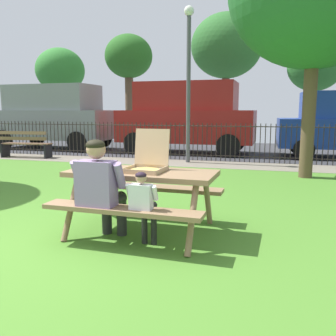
# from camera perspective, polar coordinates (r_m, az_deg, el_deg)

# --- Properties ---
(ground) EXTENTS (28.00, 11.62, 0.02)m
(ground) POSITION_cam_1_polar(r_m,az_deg,el_deg) (5.86, -11.68, -6.15)
(ground) COLOR #4B822A
(cobblestone_walkway) EXTENTS (28.00, 1.40, 0.01)m
(cobblestone_walkway) POSITION_cam_1_polar(r_m,az_deg,el_deg) (10.56, 1.24, 0.78)
(cobblestone_walkway) COLOR gray
(street_asphalt) EXTENTS (28.00, 6.62, 0.01)m
(street_asphalt) POSITION_cam_1_polar(r_m,az_deg,el_deg) (14.45, 5.30, 2.94)
(street_asphalt) COLOR #38383D
(picnic_table_foreground) EXTENTS (1.84, 1.53, 0.79)m
(picnic_table_foreground) POSITION_cam_1_polar(r_m,az_deg,el_deg) (4.49, -4.12, -2.63)
(picnic_table_foreground) COLOR #8F6D4D
(picnic_table_foreground) RESTS_ON ground
(pizza_box_open) EXTENTS (0.47, 0.52, 0.50)m
(pizza_box_open) POSITION_cam_1_polar(r_m,az_deg,el_deg) (4.45, -3.26, 0.77)
(pizza_box_open) COLOR tan
(pizza_box_open) RESTS_ON picnic_table_foreground
(pizza_slice_on_table) EXTENTS (0.24, 0.30, 0.02)m
(pizza_slice_on_table) POSITION_cam_1_polar(r_m,az_deg,el_deg) (4.68, -9.95, -0.03)
(pizza_slice_on_table) COLOR #F4D764
(pizza_slice_on_table) RESTS_ON picnic_table_foreground
(adult_at_table) EXTENTS (0.62, 0.60, 1.19)m
(adult_at_table) POSITION_cam_1_polar(r_m,az_deg,el_deg) (4.15, -10.44, -2.86)
(adult_at_table) COLOR #272727
(adult_at_table) RESTS_ON ground
(child_at_table) EXTENTS (0.35, 0.34, 0.86)m
(child_at_table) POSITION_cam_1_polar(r_m,az_deg,el_deg) (3.95, -3.83, -5.39)
(child_at_table) COLOR black
(child_at_table) RESTS_ON ground
(iron_fence_streetside) EXTENTS (22.15, 0.03, 1.13)m
(iron_fence_streetside) POSITION_cam_1_polar(r_m,az_deg,el_deg) (11.17, 2.16, 4.21)
(iron_fence_streetside) COLOR #2D2823
(iron_fence_streetside) RESTS_ON ground
(park_bench_left) EXTENTS (1.63, 0.60, 0.85)m
(park_bench_left) POSITION_cam_1_polar(r_m,az_deg,el_deg) (12.58, -21.27, 3.41)
(park_bench_left) COLOR brown
(park_bench_left) RESTS_ON ground
(lamp_post_walkway) EXTENTS (0.28, 0.28, 4.34)m
(lamp_post_walkway) POSITION_cam_1_polar(r_m,az_deg,el_deg) (10.66, 3.22, 15.02)
(lamp_post_walkway) COLOR #4C4C51
(lamp_post_walkway) RESTS_ON ground
(parked_car_left) EXTENTS (4.76, 2.19, 2.46)m
(parked_car_left) POSITION_cam_1_polar(r_m,az_deg,el_deg) (15.13, -17.36, 7.82)
(parked_car_left) COLOR gray
(parked_car_left) RESTS_ON ground
(parked_car_center) EXTENTS (4.72, 2.11, 2.46)m
(parked_car_center) POSITION_cam_1_polar(r_m,az_deg,el_deg) (13.00, 2.94, 8.10)
(parked_car_center) COLOR maroon
(parked_car_center) RESTS_ON ground
(far_tree_left) EXTENTS (2.81, 2.81, 5.08)m
(far_tree_left) POSITION_cam_1_polar(r_m,az_deg,el_deg) (22.97, -16.42, 14.27)
(far_tree_left) COLOR brown
(far_tree_left) RESTS_ON ground
(far_tree_midleft) EXTENTS (2.61, 2.61, 5.61)m
(far_tree_midleft) POSITION_cam_1_polar(r_m,az_deg,el_deg) (21.09, -6.14, 16.59)
(far_tree_midleft) COLOR brown
(far_tree_midleft) RESTS_ON ground
(far_tree_center) EXTENTS (3.60, 3.60, 6.36)m
(far_tree_center) POSITION_cam_1_polar(r_m,az_deg,el_deg) (19.81, 9.09, 18.16)
(far_tree_center) COLOR brown
(far_tree_center) RESTS_ON ground
(far_tree_midright) EXTENTS (2.62, 2.62, 4.78)m
(far_tree_midright) POSITION_cam_1_polar(r_m,az_deg,el_deg) (19.58, 21.94, 14.31)
(far_tree_midright) COLOR brown
(far_tree_midright) RESTS_ON ground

